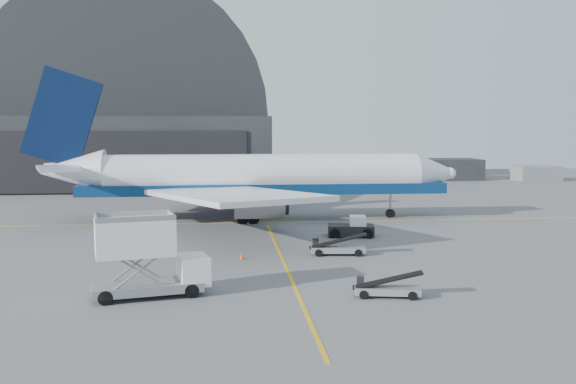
{
  "coord_description": "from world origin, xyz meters",
  "views": [
    {
      "loc": [
        -4.56,
        -49.32,
        10.65
      ],
      "look_at": [
        1.27,
        8.9,
        4.5
      ],
      "focal_mm": 40.0,
      "sensor_mm": 36.0,
      "label": 1
    }
  ],
  "objects": [
    {
      "name": "catering_truck",
      "position": [
        -9.45,
        -9.66,
        2.49
      ],
      "size": [
        7.56,
        4.14,
        4.92
      ],
      "rotation": [
        0.0,
        0.0,
        0.22
      ],
      "color": "gray",
      "rests_on": "ground"
    },
    {
      "name": "hangar",
      "position": [
        -22.0,
        64.95,
        9.54
      ],
      "size": [
        50.0,
        28.3,
        28.0
      ],
      "color": "black",
      "rests_on": "ground"
    },
    {
      "name": "taxi_lines",
      "position": [
        0.0,
        12.67,
        0.01
      ],
      "size": [
        80.0,
        42.12,
        0.02
      ],
      "color": "gold",
      "rests_on": "ground"
    },
    {
      "name": "belt_loader_b",
      "position": [
        4.64,
        1.9,
        0.56
      ],
      "size": [
        4.79,
        2.03,
        1.8
      ],
      "rotation": [
        0.0,
        0.0,
        -0.1
      ],
      "color": "gray",
      "rests_on": "ground"
    },
    {
      "name": "traffic_cone",
      "position": [
        -3.22,
        0.9,
        0.23
      ],
      "size": [
        0.34,
        0.34,
        0.49
      ],
      "color": "#FF4E08",
      "rests_on": "ground"
    },
    {
      "name": "pushback_tug",
      "position": [
        7.62,
        10.44,
        0.76
      ],
      "size": [
        4.66,
        3.14,
        2.01
      ],
      "rotation": [
        0.0,
        0.0,
        -0.15
      ],
      "color": "black",
      "rests_on": "ground"
    },
    {
      "name": "ground",
      "position": [
        0.0,
        0.0,
        0.0
      ],
      "size": [
        200.0,
        200.0,
        0.0
      ],
      "primitive_type": "plane",
      "color": "#565659",
      "rests_on": "ground"
    },
    {
      "name": "belt_loader_a",
      "position": [
        5.42,
        -11.18,
        0.51
      ],
      "size": [
        4.41,
        2.12,
        1.65
      ],
      "rotation": [
        0.0,
        0.0,
        -0.18
      ],
      "color": "gray",
      "rests_on": "ground"
    },
    {
      "name": "distant_bldg_b",
      "position": [
        55.0,
        68.0,
        0.0
      ],
      "size": [
        8.0,
        6.0,
        2.8
      ],
      "primitive_type": "cube",
      "color": "gray",
      "rests_on": "ground"
    },
    {
      "name": "airliner",
      "position": [
        -2.06,
        22.41,
        4.77
      ],
      "size": [
        48.63,
        47.15,
        17.06
      ],
      "color": "white",
      "rests_on": "ground"
    },
    {
      "name": "distant_bldg_a",
      "position": [
        38.0,
        72.0,
        0.0
      ],
      "size": [
        14.0,
        8.0,
        4.0
      ],
      "primitive_type": "cube",
      "color": "black",
      "rests_on": "ground"
    }
  ]
}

